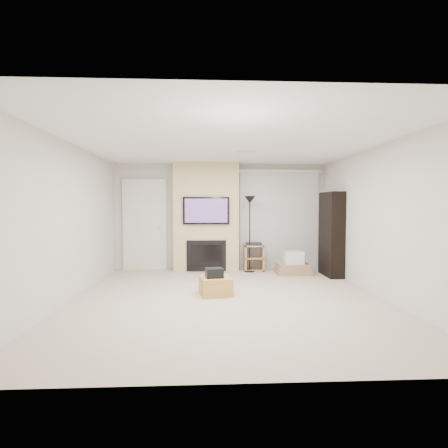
{
  "coord_description": "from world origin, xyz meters",
  "views": [
    {
      "loc": [
        -0.33,
        -5.6,
        1.49
      ],
      "look_at": [
        0.0,
        1.2,
        1.15
      ],
      "focal_mm": 28.0,
      "sensor_mm": 36.0,
      "label": 1
    }
  ],
  "objects_px": {
    "bookshelf": "(331,234)",
    "box_stack": "(293,265)",
    "ottoman": "(216,286)",
    "floor_lamp": "(250,212)",
    "av_stand": "(254,256)"
  },
  "relations": [
    {
      "from": "ottoman",
      "to": "av_stand",
      "type": "xyz_separation_m",
      "value": [
        0.94,
        2.19,
        0.2
      ]
    },
    {
      "from": "bookshelf",
      "to": "box_stack",
      "type": "bearing_deg",
      "value": 161.02
    },
    {
      "from": "ottoman",
      "to": "box_stack",
      "type": "distance_m",
      "value": 2.5
    },
    {
      "from": "floor_lamp",
      "to": "ottoman",
      "type": "bearing_deg",
      "value": -111.91
    },
    {
      "from": "av_stand",
      "to": "bookshelf",
      "type": "bearing_deg",
      "value": -23.11
    },
    {
      "from": "floor_lamp",
      "to": "av_stand",
      "type": "relative_size",
      "value": 2.62
    },
    {
      "from": "av_stand",
      "to": "box_stack",
      "type": "bearing_deg",
      "value": -26.7
    },
    {
      "from": "floor_lamp",
      "to": "box_stack",
      "type": "xyz_separation_m",
      "value": [
        0.94,
        -0.3,
        -1.17
      ]
    },
    {
      "from": "box_stack",
      "to": "bookshelf",
      "type": "relative_size",
      "value": 0.42
    },
    {
      "from": "av_stand",
      "to": "box_stack",
      "type": "distance_m",
      "value": 0.94
    },
    {
      "from": "floor_lamp",
      "to": "bookshelf",
      "type": "distance_m",
      "value": 1.85
    },
    {
      "from": "ottoman",
      "to": "bookshelf",
      "type": "bearing_deg",
      "value": 30.84
    },
    {
      "from": "ottoman",
      "to": "box_stack",
      "type": "height_order",
      "value": "box_stack"
    },
    {
      "from": "ottoman",
      "to": "floor_lamp",
      "type": "xyz_separation_m",
      "value": [
        0.83,
        2.07,
        1.21
      ]
    },
    {
      "from": "av_stand",
      "to": "ottoman",
      "type": "bearing_deg",
      "value": -113.27
    }
  ]
}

